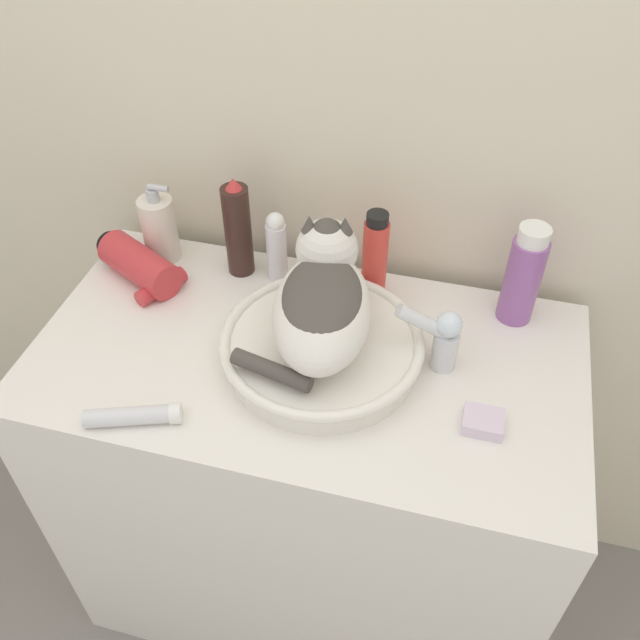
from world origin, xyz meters
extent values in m
cube|color=beige|center=(0.00, 0.58, 1.20)|extent=(8.00, 0.05, 2.40)
cube|color=white|center=(0.00, 0.26, 0.42)|extent=(0.98, 0.53, 0.84)
cylinder|color=white|center=(0.03, 0.26, 0.87)|extent=(0.34, 0.34, 0.05)
torus|color=white|center=(0.03, 0.26, 0.89)|extent=(0.36, 0.36, 0.02)
ellipsoid|color=silver|center=(0.03, 0.26, 0.96)|extent=(0.21, 0.30, 0.12)
ellipsoid|color=#47423D|center=(0.03, 0.26, 0.99)|extent=(0.17, 0.23, 0.05)
sphere|color=silver|center=(0.01, 0.37, 1.00)|extent=(0.11, 0.11, 0.11)
sphere|color=#47423D|center=(0.01, 0.37, 1.03)|extent=(0.06, 0.06, 0.06)
cone|color=#47423D|center=(0.04, 0.38, 1.06)|extent=(0.03, 0.03, 0.03)
cone|color=#47423D|center=(-0.02, 0.36, 1.06)|extent=(0.03, 0.03, 0.03)
cylinder|color=#47423D|center=(-0.03, 0.15, 0.91)|extent=(0.14, 0.06, 0.03)
cylinder|color=silver|center=(0.24, 0.30, 0.88)|extent=(0.04, 0.04, 0.08)
cylinder|color=silver|center=(0.20, 0.29, 0.94)|extent=(0.10, 0.04, 0.07)
sphere|color=silver|center=(0.24, 0.30, 0.94)|extent=(0.05, 0.05, 0.05)
cylinder|color=#331E19|center=(-0.19, 0.46, 0.94)|extent=(0.05, 0.05, 0.19)
cone|color=red|center=(-0.19, 0.46, 1.05)|extent=(0.03, 0.03, 0.02)
cylinder|color=silver|center=(-0.11, 0.46, 0.90)|extent=(0.04, 0.04, 0.12)
sphere|color=white|center=(-0.11, 0.46, 0.97)|extent=(0.04, 0.04, 0.04)
cylinder|color=#DB3D33|center=(0.08, 0.46, 0.92)|extent=(0.05, 0.05, 0.16)
cylinder|color=black|center=(0.08, 0.46, 1.02)|extent=(0.04, 0.04, 0.02)
cylinder|color=#93569E|center=(0.35, 0.46, 0.93)|extent=(0.07, 0.07, 0.17)
cylinder|color=white|center=(0.35, 0.46, 1.03)|extent=(0.06, 0.06, 0.03)
cylinder|color=silver|center=(-0.36, 0.46, 0.91)|extent=(0.07, 0.07, 0.14)
cylinder|color=#B7B7BC|center=(-0.36, 0.46, 0.99)|extent=(0.02, 0.02, 0.02)
cylinder|color=#B7B7BC|center=(-0.35, 0.46, 1.01)|extent=(0.04, 0.01, 0.01)
cylinder|color=silver|center=(-0.24, 0.05, 0.86)|extent=(0.14, 0.07, 0.03)
cylinder|color=white|center=(-0.16, 0.07, 0.86)|extent=(0.03, 0.04, 0.04)
cylinder|color=#C63338|center=(-0.37, 0.38, 0.88)|extent=(0.19, 0.15, 0.07)
cylinder|color=#C63338|center=(-0.32, 0.36, 0.86)|extent=(0.08, 0.11, 0.03)
cylinder|color=black|center=(-0.46, 0.43, 0.88)|extent=(0.04, 0.06, 0.05)
cube|color=silver|center=(0.32, 0.18, 0.85)|extent=(0.06, 0.05, 0.02)
camera|label=1|loc=(0.24, -0.54, 1.72)|focal=38.00mm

